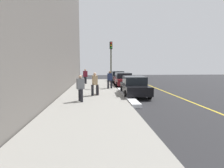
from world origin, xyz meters
TOP-DOWN VIEW (x-y plane):
  - ground_plane at (0.00, 0.00)m, footprint 56.00×56.00m
  - sidewalk at (0.00, -3.30)m, footprint 28.00×4.60m
  - lane_stripe_centre at (0.00, 3.20)m, footprint 28.00×0.14m
  - snow_bank_curb at (1.00, -0.70)m, footprint 7.41×0.56m
  - parked_car_charcoal at (-11.01, -0.01)m, footprint 4.21×2.03m
  - parked_car_maroon at (-5.83, 0.05)m, footprint 4.47×1.91m
  - parked_car_black at (0.63, -0.00)m, footprint 4.25×1.98m
  - pedestrian_grey_coat at (3.24, -3.93)m, footprint 0.52×0.52m
  - pedestrian_tan_coat at (1.05, -3.07)m, footprint 0.52×0.54m
  - pedestrian_navy_coat at (-2.87, -1.68)m, footprint 0.53×0.50m
  - pedestrian_burgundy_coat at (-7.68, -4.30)m, footprint 0.55×0.55m
  - traffic_light_pole at (-3.53, -1.51)m, footprint 0.35×0.26m
  - rolling_suitcase at (0.62, -2.89)m, footprint 0.34×0.22m

SIDE VIEW (x-z plane):
  - ground_plane at x=0.00m, z-range 0.00..0.00m
  - lane_stripe_centre at x=0.00m, z-range 0.00..0.01m
  - sidewalk at x=0.00m, z-range 0.00..0.15m
  - snow_bank_curb at x=1.00m, z-range 0.00..0.22m
  - rolling_suitcase at x=0.62m, z-range -0.03..0.93m
  - parked_car_charcoal at x=-11.01m, z-range 0.00..1.51m
  - parked_car_black at x=0.63m, z-range 0.00..1.51m
  - parked_car_maroon at x=-5.83m, z-range 0.00..1.51m
  - pedestrian_grey_coat at x=3.24m, z-range 0.20..1.85m
  - pedestrian_navy_coat at x=-2.87m, z-range 0.21..1.86m
  - pedestrian_tan_coat at x=1.05m, z-range 0.21..1.91m
  - pedestrian_burgundy_coat at x=-7.68m, z-range 0.21..1.95m
  - traffic_light_pole at x=-3.53m, z-range 0.93..5.43m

